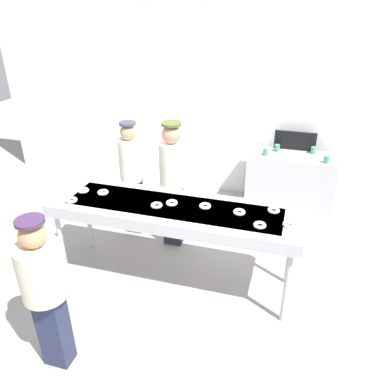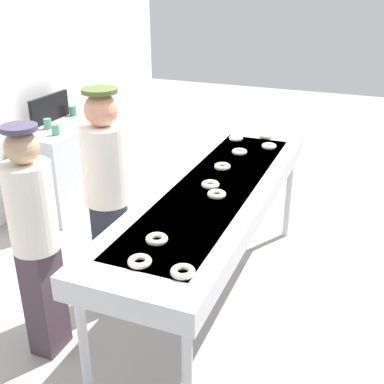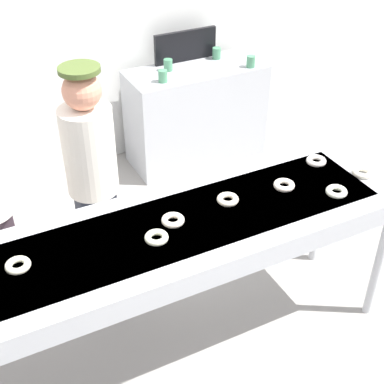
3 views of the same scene
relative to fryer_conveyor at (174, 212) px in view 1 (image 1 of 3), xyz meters
name	(u,v)px [view 1 (image 1 of 3)]	position (x,y,z in m)	size (l,w,h in m)	color
ground_plane	(175,279)	(0.00, 0.00, -0.94)	(16.00, 16.00, 0.00)	#9E9993
back_wall	(223,100)	(0.00, 2.54, 0.62)	(8.00, 0.12, 3.12)	white
fryer_conveyor	(174,212)	(0.00, 0.00, 0.00)	(2.78, 0.78, 1.02)	#B7BABF
sugar_donut_0	(289,225)	(1.23, -0.07, 0.09)	(0.13, 0.13, 0.04)	silver
sugar_donut_1	(260,225)	(0.95, -0.16, 0.09)	(0.13, 0.13, 0.04)	white
sugar_donut_2	(103,192)	(-0.87, 0.05, 0.09)	(0.13, 0.13, 0.04)	#EEEBC9
sugar_donut_3	(274,210)	(1.06, 0.17, 0.09)	(0.13, 0.13, 0.04)	silver
sugar_donut_4	(72,200)	(-1.12, -0.22, 0.09)	(0.13, 0.13, 0.04)	#EEE4C3
sugar_donut_5	(83,190)	(-1.12, 0.03, 0.09)	(0.13, 0.13, 0.04)	white
sugar_donut_6	(157,205)	(-0.17, -0.07, 0.09)	(0.13, 0.13, 0.04)	#F1F3CD
sugar_donut_7	(205,206)	(0.34, 0.06, 0.09)	(0.13, 0.13, 0.04)	#F3E3C6
sugar_donut_8	(172,203)	(-0.03, 0.03, 0.09)	(0.13, 0.13, 0.04)	white
sugar_donut_9	(239,212)	(0.72, 0.04, 0.09)	(0.13, 0.13, 0.04)	#F1E0CD
worker_baker	(173,179)	(-0.26, 0.74, 0.03)	(0.33, 0.33, 1.71)	#242833
worker_assistant	(131,174)	(-0.90, 0.88, -0.05)	(0.30, 0.30, 1.61)	#3F3039
customer_waiting	(44,286)	(-0.68, -1.39, -0.04)	(0.38, 0.38, 1.55)	#242A48
prep_counter	(289,183)	(1.18, 2.09, -0.47)	(1.30, 0.54, 0.93)	#B7BABF
paper_cup_0	(277,148)	(0.93, 2.17, 0.05)	(0.08, 0.08, 0.11)	#4C8C66
paper_cup_1	(327,160)	(1.64, 1.90, 0.05)	(0.08, 0.08, 0.11)	#4C8C66
paper_cup_2	(313,150)	(1.46, 2.22, 0.05)	(0.08, 0.08, 0.11)	#4C8C66
paper_cup_3	(266,152)	(0.78, 1.96, 0.05)	(0.08, 0.08, 0.11)	#4C8C66
menu_display	(295,141)	(1.18, 2.31, 0.14)	(0.62, 0.04, 0.29)	black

